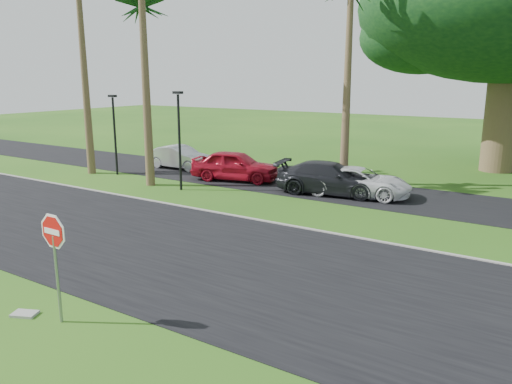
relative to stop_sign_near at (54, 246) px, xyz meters
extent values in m
plane|color=#235114|center=(-0.50, 3.00, -1.77)|extent=(120.00, 120.00, 0.00)
cube|color=black|center=(-0.50, 5.00, -1.76)|extent=(120.00, 8.00, 0.02)
cube|color=black|center=(-0.50, 15.50, -1.76)|extent=(120.00, 5.00, 0.02)
cube|color=gray|center=(-0.50, 9.05, -1.74)|extent=(120.00, 0.12, 0.06)
cylinder|color=gray|center=(0.00, 0.00, -0.77)|extent=(0.07, 0.07, 2.00)
cylinder|color=white|center=(0.00, 0.00, 0.33)|extent=(1.05, 0.02, 1.05)
cylinder|color=red|center=(0.00, 0.00, 0.33)|extent=(0.90, 0.02, 0.90)
cube|color=white|center=(0.00, 0.00, 0.33)|extent=(0.50, 0.02, 0.12)
cone|color=brown|center=(-13.50, 12.00, 3.48)|extent=(0.44, 0.44, 10.50)
cone|color=brown|center=(-11.00, 14.00, 2.73)|extent=(0.44, 0.44, 9.00)
cone|color=brown|center=(-8.50, 11.50, 3.98)|extent=(0.44, 0.44, 11.50)
cone|color=brown|center=(-0.50, 17.00, 2.98)|extent=(0.44, 0.44, 9.50)
cylinder|color=brown|center=(5.50, 25.00, 1.23)|extent=(1.80, 1.80, 6.00)
cylinder|color=black|center=(-12.00, 12.50, 0.33)|extent=(0.12, 0.12, 4.20)
cube|color=black|center=(-12.00, 12.50, 2.51)|extent=(0.45, 0.25, 0.12)
cylinder|color=black|center=(-6.50, 11.50, 0.48)|extent=(0.12, 0.12, 4.50)
cube|color=black|center=(-6.50, 11.50, 2.81)|extent=(0.45, 0.25, 0.12)
imported|color=#AFB3B7|center=(-10.21, 15.72, -1.11)|extent=(4.05, 1.44, 1.33)
imported|color=maroon|center=(-5.54, 14.69, -0.99)|extent=(4.89, 2.92, 1.56)
imported|color=black|center=(-0.11, 14.53, -1.04)|extent=(5.30, 2.88, 1.46)
imported|color=silver|center=(1.16, 14.84, -1.13)|extent=(4.88, 2.76, 1.29)
cube|color=gray|center=(-0.98, -0.25, -1.74)|extent=(0.64, 0.54, 0.06)
camera|label=1|loc=(9.09, -6.20, 3.54)|focal=35.00mm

